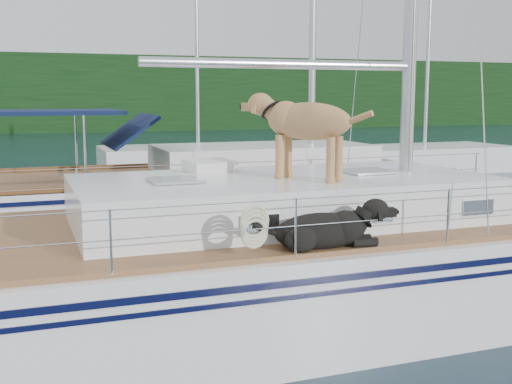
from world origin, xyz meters
name	(u,v)px	position (x,y,z in m)	size (l,w,h in m)	color
ground	(224,321)	(0.00, 0.00, 0.00)	(120.00, 120.00, 0.00)	black
tree_line	(49,93)	(0.00, 45.00, 3.00)	(90.00, 3.00, 6.00)	black
shore_bank	(50,124)	(0.00, 46.20, 0.60)	(92.00, 1.00, 1.20)	#595147
main_sailboat	(232,268)	(0.10, -0.01, 0.68)	(12.00, 3.80, 14.01)	white
neighbor_sailboat	(217,195)	(1.75, 6.09, 0.63)	(11.00, 3.50, 13.30)	white
bg_boat_center	(198,159)	(4.00, 16.00, 0.45)	(7.20, 3.00, 11.65)	white
bg_boat_east	(424,159)	(12.00, 13.00, 0.46)	(6.40, 3.00, 11.65)	white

